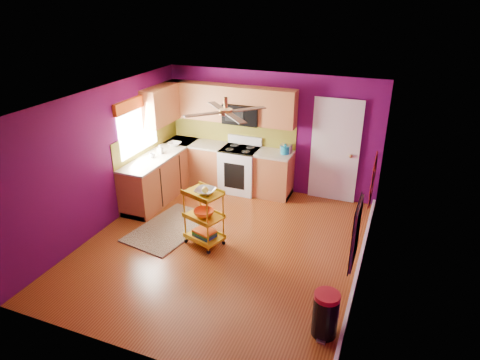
% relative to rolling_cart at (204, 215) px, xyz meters
% --- Properties ---
extents(ground, '(5.00, 5.00, 0.00)m').
position_rel_rolling_cart_xyz_m(ground, '(0.31, 0.04, -0.56)').
color(ground, '#682D10').
rests_on(ground, ground).
extents(room_envelope, '(4.54, 5.04, 2.52)m').
position_rel_rolling_cart_xyz_m(room_envelope, '(0.34, 0.04, 1.08)').
color(room_envelope, '#55094B').
rests_on(room_envelope, ground).
extents(lower_cabinets, '(2.81, 2.31, 0.94)m').
position_rel_rolling_cart_xyz_m(lower_cabinets, '(-1.03, 1.85, -0.12)').
color(lower_cabinets, '#964F29').
rests_on(lower_cabinets, ground).
extents(electric_range, '(0.76, 0.66, 1.13)m').
position_rel_rolling_cart_xyz_m(electric_range, '(-0.24, 2.21, -0.07)').
color(electric_range, white).
rests_on(electric_range, ground).
extents(upper_cabinetry, '(2.80, 2.30, 1.26)m').
position_rel_rolling_cart_xyz_m(upper_cabinetry, '(-0.93, 2.21, 1.24)').
color(upper_cabinetry, '#964F29').
rests_on(upper_cabinetry, ground).
extents(left_window, '(0.08, 1.35, 1.08)m').
position_rel_rolling_cart_xyz_m(left_window, '(-1.90, 1.09, 1.18)').
color(left_window, white).
rests_on(left_window, ground).
extents(panel_door, '(0.95, 0.11, 2.15)m').
position_rel_rolling_cart_xyz_m(panel_door, '(1.67, 2.50, 0.47)').
color(panel_door, white).
rests_on(panel_door, ground).
extents(right_wall_art, '(0.04, 2.74, 1.04)m').
position_rel_rolling_cart_xyz_m(right_wall_art, '(2.54, -0.30, 0.89)').
color(right_wall_art, black).
rests_on(right_wall_art, ground).
extents(ceiling_fan, '(1.01, 1.01, 0.26)m').
position_rel_rolling_cart_xyz_m(ceiling_fan, '(0.31, 0.24, 1.73)').
color(ceiling_fan, '#BF8C3F').
rests_on(ceiling_fan, ground).
extents(shag_rug, '(1.25, 1.76, 0.02)m').
position_rel_rolling_cart_xyz_m(shag_rug, '(-0.81, 0.22, -0.55)').
color(shag_rug, black).
rests_on(shag_rug, ground).
extents(rolling_cart, '(0.71, 0.61, 1.09)m').
position_rel_rolling_cart_xyz_m(rolling_cart, '(0.00, 0.00, 0.00)').
color(rolling_cart, gold).
rests_on(rolling_cart, ground).
extents(trash_can, '(0.34, 0.36, 0.62)m').
position_rel_rolling_cart_xyz_m(trash_can, '(2.30, -1.32, -0.25)').
color(trash_can, black).
rests_on(trash_can, ground).
extents(teal_kettle, '(0.18, 0.18, 0.21)m').
position_rel_rolling_cart_xyz_m(teal_kettle, '(0.71, 2.27, 0.47)').
color(teal_kettle, teal).
rests_on(teal_kettle, lower_cabinets).
extents(toaster, '(0.22, 0.15, 0.18)m').
position_rel_rolling_cart_xyz_m(toaster, '(0.71, 2.33, 0.47)').
color(toaster, beige).
rests_on(toaster, lower_cabinets).
extents(soap_bottle_a, '(0.09, 0.09, 0.19)m').
position_rel_rolling_cart_xyz_m(soap_bottle_a, '(-1.61, 1.34, 0.48)').
color(soap_bottle_a, '#EA3F72').
rests_on(soap_bottle_a, lower_cabinets).
extents(soap_bottle_b, '(0.13, 0.13, 0.17)m').
position_rel_rolling_cart_xyz_m(soap_bottle_b, '(-1.65, 1.38, 0.47)').
color(soap_bottle_b, white).
rests_on(soap_bottle_b, lower_cabinets).
extents(counter_dish, '(0.27, 0.27, 0.07)m').
position_rel_rolling_cart_xyz_m(counter_dish, '(-1.60, 1.88, 0.42)').
color(counter_dish, white).
rests_on(counter_dish, lower_cabinets).
extents(counter_cup, '(0.11, 0.11, 0.09)m').
position_rel_rolling_cart_xyz_m(counter_cup, '(-1.65, 1.10, 0.43)').
color(counter_cup, white).
rests_on(counter_cup, lower_cabinets).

